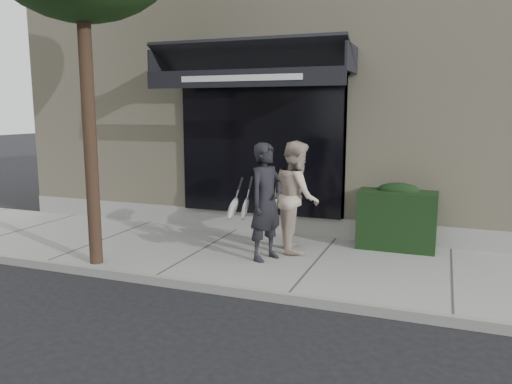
% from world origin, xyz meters
% --- Properties ---
extents(ground, '(80.00, 80.00, 0.00)m').
position_xyz_m(ground, '(0.00, 0.00, 0.00)').
color(ground, black).
rests_on(ground, ground).
extents(sidewalk, '(20.00, 3.00, 0.12)m').
position_xyz_m(sidewalk, '(0.00, 0.00, 0.06)').
color(sidewalk, '#9A9A95').
rests_on(sidewalk, ground).
extents(curb, '(20.00, 0.10, 0.14)m').
position_xyz_m(curb, '(0.00, -1.55, 0.07)').
color(curb, gray).
rests_on(curb, ground).
extents(building_facade, '(14.30, 8.04, 5.64)m').
position_xyz_m(building_facade, '(-0.01, 4.96, 2.74)').
color(building_facade, '#C4B696').
rests_on(building_facade, ground).
extents(hedge, '(1.30, 0.70, 1.14)m').
position_xyz_m(hedge, '(1.10, 1.25, 0.66)').
color(hedge, black).
rests_on(hedge, sidewalk).
extents(pedestrian_front, '(0.85, 0.93, 1.86)m').
position_xyz_m(pedestrian_front, '(-0.78, -0.18, 1.05)').
color(pedestrian_front, black).
rests_on(pedestrian_front, sidewalk).
extents(pedestrian_back, '(1.00, 1.11, 1.86)m').
position_xyz_m(pedestrian_back, '(-0.48, 0.50, 1.05)').
color(pedestrian_back, beige).
rests_on(pedestrian_back, sidewalk).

